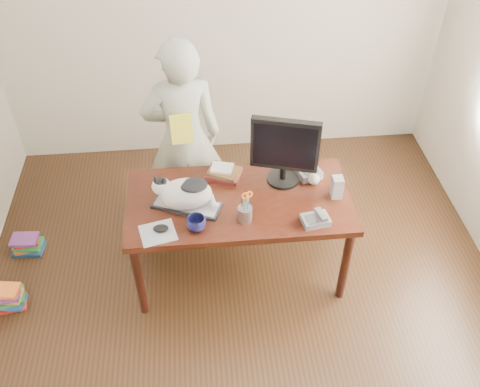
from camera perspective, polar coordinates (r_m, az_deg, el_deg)
name	(u,v)px	position (r m, az deg, el deg)	size (l,w,h in m)	color
room	(249,193)	(2.95, 1.02, 0.04)	(4.50, 4.50, 4.50)	black
desk	(238,207)	(3.95, -0.18, -1.41)	(1.60, 0.80, 0.75)	black
keyboard	(187,205)	(3.75, -5.68, -1.27)	(0.51, 0.34, 0.03)	black
cat	(184,192)	(3.67, -6.03, 0.12)	(0.46, 0.34, 0.26)	silver
monitor	(285,149)	(3.76, 4.81, 4.80)	(0.48, 0.29, 0.54)	black
pen_cup	(245,212)	(3.60, 0.54, -2.00)	(0.13, 0.13, 0.25)	gray
mousepad	(158,233)	(3.60, -8.75, -4.17)	(0.27, 0.26, 0.01)	#B0B4BC
mouse	(161,228)	(3.60, -8.46, -3.68)	(0.12, 0.09, 0.04)	black
coffee_mug	(196,224)	(3.56, -4.69, -3.22)	(0.13, 0.13, 0.10)	#0C0D33
phone	(316,219)	(3.65, 8.12, -2.75)	(0.20, 0.17, 0.08)	slate
speaker	(337,187)	(3.83, 10.30, 0.67)	(0.07, 0.08, 0.17)	gray
baseball	(314,179)	(3.93, 7.88, 1.52)	(0.08, 0.08, 0.08)	white
book_stack	(224,173)	(3.95, -1.75, 2.21)	(0.29, 0.26, 0.09)	#551619
calculator	(306,170)	(4.02, 7.11, 2.52)	(0.22, 0.26, 0.07)	slate
person	(183,138)	(4.23, -6.10, 5.91)	(0.61, 0.40, 1.69)	silver
held_book	(181,129)	(3.97, -6.27, 6.88)	(0.17, 0.11, 0.22)	yellow
book_pile_a	(8,298)	(4.40, -23.52, -10.17)	(0.27, 0.22, 0.18)	red
book_pile_b	(27,244)	(4.74, -21.75, -5.05)	(0.26, 0.20, 0.15)	navy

